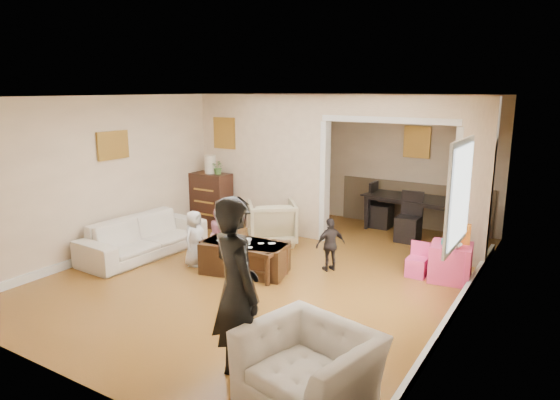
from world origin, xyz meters
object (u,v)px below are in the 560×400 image
Objects in this scene: dining_table at (419,215)px; coffee_table at (245,258)px; coffee_cup at (248,242)px; play_table at (450,262)px; cyan_cup at (444,242)px; child_toddler at (330,245)px; sofa at (144,237)px; child_kneel_a at (194,238)px; dresser at (211,200)px; adult_person at (236,292)px; armchair_front at (309,370)px; table_lamp at (210,164)px; child_kneel_b at (220,233)px; armchair_back at (272,222)px.

coffee_table is at bearing -107.49° from dining_table.
coffee_cup is at bearing -26.57° from coffee_table.
play_table is 6.97× the size of cyan_cup.
cyan_cup is at bearing 144.49° from child_toddler.
sofa is 2.46× the size of child_kneel_a.
adult_person reaches higher than dresser.
armchair_front is 10.88× the size of coffee_cup.
cyan_cup is 2.43m from dining_table.
child_toddler is (3.13, -1.01, -0.13)m from dresser.
coffee_table is 0.30m from coffee_cup.
dining_table is (3.68, 1.70, -0.90)m from table_lamp.
dresser reaches higher than sofa.
child_toddler is (1.75, 0.45, -0.02)m from child_kneel_b.
cyan_cup is 0.04× the size of adult_person.
coffee_table is 3.82m from dining_table.
coffee_table is at bearing 67.99° from armchair_back.
child_kneel_a is 0.47m from child_kneel_b.
cyan_cup is at bearing 137.61° from armchair_back.
table_lamp is at bearing 139.64° from coffee_table.
adult_person reaches higher than play_table.
adult_person is (1.49, -2.29, 0.38)m from coffee_cup.
armchair_front is 3.31m from coffee_table.
dining_table is at bearing -62.16° from adult_person.
child_kneel_b is at bearing 156.80° from coffee_table.
table_lamp is 0.41× the size of child_kneel_a.
child_kneel_a is at bearing 157.88° from armchair_front.
child_kneel_a reaches higher than sofa.
play_table is at bearing 27.52° from coffee_cup.
coffee_table is 1.30m from child_toddler.
cyan_cup is 3.74m from adult_person.
adult_person is 3.52m from child_kneel_b.
dresser is 0.60× the size of adult_person.
dresser is at bearing 29.13° from child_kneel_a.
dresser reaches higher than child_kneel_b.
armchair_front is at bearing -42.86° from dresser.
coffee_cup is 0.11× the size of child_kneel_a.
cyan_cup reaches higher than coffee_cup.
play_table is at bearing -78.95° from adult_person.
coffee_cup reaches higher than coffee_table.
child_kneel_a is at bearing -157.73° from play_table.
dresser reaches higher than child_toddler.
adult_person is 2.10× the size of child_kneel_b.
table_lamp reaches higher than cyan_cup.
coffee_table is (-2.35, 2.34, -0.11)m from armchair_front.
adult_person is 2.05× the size of child_kneel_a.
child_kneel_a is at bearing -57.37° from table_lamp.
armchair_front is at bearing -95.45° from play_table.
armchair_back reaches higher than cyan_cup.
armchair_back is 0.42× the size of dining_table.
coffee_cup is (0.10, -0.05, 0.28)m from coffee_table.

